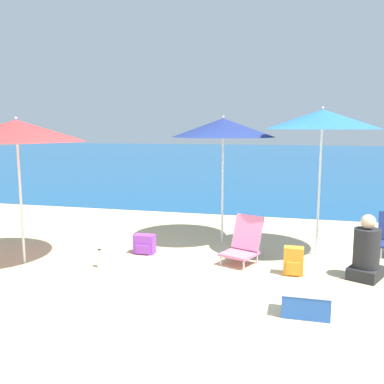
% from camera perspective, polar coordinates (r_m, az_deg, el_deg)
% --- Properties ---
extents(ground_plane, '(60.00, 60.00, 0.00)m').
position_cam_1_polar(ground_plane, '(5.33, -2.46, -13.72)').
color(ground_plane, '#C6B284').
extents(sea_water, '(60.00, 40.00, 0.01)m').
position_cam_1_polar(sea_water, '(29.76, 11.56, 4.59)').
color(sea_water, navy).
rests_on(sea_water, ground).
extents(beach_umbrella_navy, '(1.78, 1.78, 2.22)m').
position_cam_1_polar(beach_umbrella_navy, '(7.42, 4.19, 8.53)').
color(beach_umbrella_navy, white).
rests_on(beach_umbrella_navy, ground).
extents(beach_umbrella_red, '(1.93, 1.93, 2.17)m').
position_cam_1_polar(beach_umbrella_red, '(6.72, -22.34, 7.57)').
color(beach_umbrella_red, white).
rests_on(beach_umbrella_red, ground).
extents(beach_umbrella_blue, '(1.75, 1.75, 2.34)m').
position_cam_1_polar(beach_umbrella_blue, '(6.92, 16.98, 9.24)').
color(beach_umbrella_blue, white).
rests_on(beach_umbrella_blue, ground).
extents(beach_chair_pink, '(0.64, 0.70, 0.70)m').
position_cam_1_polar(beach_chair_pink, '(6.51, 6.89, -6.71)').
color(beach_chair_pink, silver).
rests_on(beach_chair_pink, ground).
extents(person_seated_near, '(0.53, 0.56, 0.88)m').
position_cam_1_polar(person_seated_near, '(6.24, 22.22, -7.54)').
color(person_seated_near, '#262628').
rests_on(person_seated_near, ground).
extents(backpack_orange, '(0.27, 0.20, 0.39)m').
position_cam_1_polar(backpack_orange, '(6.15, 13.38, -8.98)').
color(backpack_orange, orange).
rests_on(backpack_orange, ground).
extents(backpack_purple, '(0.33, 0.21, 0.31)m').
position_cam_1_polar(backpack_purple, '(7.00, -6.36, -6.94)').
color(backpack_purple, purple).
rests_on(backpack_purple, ground).
extents(water_bottle, '(0.09, 0.09, 0.27)m').
position_cam_1_polar(water_bottle, '(6.45, -12.20, -8.85)').
color(water_bottle, silver).
rests_on(water_bottle, ground).
extents(cooler_box, '(0.52, 0.32, 0.32)m').
position_cam_1_polar(cooler_box, '(4.94, 14.94, -13.86)').
color(cooler_box, '#2859B2').
rests_on(cooler_box, ground).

